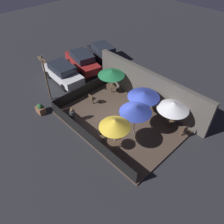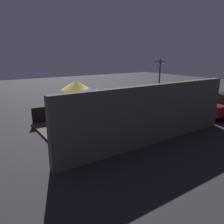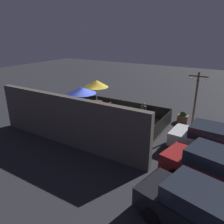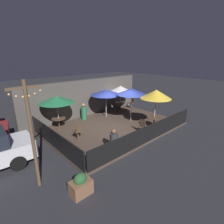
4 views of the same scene
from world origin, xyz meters
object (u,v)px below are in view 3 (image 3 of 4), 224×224
Objects in this scene: patio_umbrella_1 at (96,84)px; patio_chair_1 at (36,114)px; patio_umbrella_2 at (122,114)px; dining_table_1 at (97,103)px; parked_car_1 at (219,170)px; patio_chair_2 at (108,107)px; dining_table_0 at (46,118)px; patron_1 at (86,131)px; patron_0 at (143,112)px; light_post at (195,100)px; parked_car_2 at (203,212)px; patio_umbrella_3 at (74,101)px; dining_table_2 at (122,137)px; patio_umbrella_0 at (44,100)px; patio_umbrella_4 at (82,90)px; patio_chair_0 at (137,124)px; planter_box at (183,117)px; parked_car_0 at (215,141)px.

patio_umbrella_1 reaches higher than patio_chair_1.
patio_umbrella_2 reaches higher than dining_table_1.
parked_car_1 is at bearing 170.19° from patio_umbrella_2.
patio_chair_2 is at bearing -18.33° from parked_car_1.
dining_table_0 is at bearing 1.92° from patio_umbrella_2.
patio_chair_2 is 4.61m from patron_1.
patio_chair_1 is 0.79× the size of patron_0.
light_post is (-7.31, -0.10, -0.18)m from patio_umbrella_1.
parked_car_2 is at bearing -11.01° from patron_0.
patio_umbrella_3 is 2.61× the size of dining_table_2.
patio_umbrella_0 is at bearing 26.87° from light_post.
patio_umbrella_2 is 5.46m from patio_chair_2.
parked_car_2 reaches higher than patron_1.
dining_table_2 is 2.17m from patron_1.
dining_table_0 is 10.60m from parked_car_1.
dining_table_0 is at bearing 61.59° from patio_umbrella_4.
patio_umbrella_2 is 2.22× the size of patio_chair_0.
patio_umbrella_3 reaches higher than dining_table_2.
patio_chair_2 is at bearing -118.14° from patio_umbrella_0.
patio_umbrella_1 reaches higher than patio_umbrella_0.
dining_table_2 is 0.19× the size of parked_car_2.
patio_chair_1 is 10.37m from planter_box.
parked_car_1 is at bearing 162.27° from patio_umbrella_4.
patio_umbrella_4 is 0.60× the size of light_post.
patio_umbrella_2 is 2.58× the size of planter_box.
dining_table_1 is at bearing -129.89° from patron_0.
patron_1 is 1.46× the size of planter_box.
patron_1 is at bearing -10.63° from parked_car_2.
patron_0 is at bearing -31.19° from parked_car_1.
dining_table_0 is 3.53m from patron_1.
patio_chair_2 is at bearing -117.80° from patio_umbrella_4.
patio_umbrella_4 is 2.45× the size of patio_chair_0.
parked_car_2 is at bearing 148.69° from patio_umbrella_4.
light_post is (-7.31, -0.10, 1.43)m from dining_table_1.
patron_1 is (1.49, 4.79, 0.01)m from patron_0.
patio_umbrella_1 is 4.95m from patio_chair_1.
patron_0 reaches higher than planter_box.
parked_car_2 is at bearing 144.16° from patio_umbrella_2.
patio_umbrella_0 is 10.99m from parked_car_2.
patio_chair_2 is 0.75× the size of patron_0.
planter_box is at bearing -53.14° from parked_car_0.
dining_table_1 is 4.98m from patron_1.
patio_umbrella_0 is at bearing 8.52° from parked_car_1.
dining_table_1 is 0.77× the size of patron_1.
patron_0 is 9.54m from parked_car_2.
patio_umbrella_3 reaches higher than patio_chair_0.
light_post is at bearing -179.19° from patio_umbrella_1.
patron_0 is at bearing -174.25° from dining_table_1.
parked_car_2 is (-4.84, 5.61, 0.20)m from patio_chair_0.
dining_table_2 is at bearing 128.51° from patio_chair_2.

